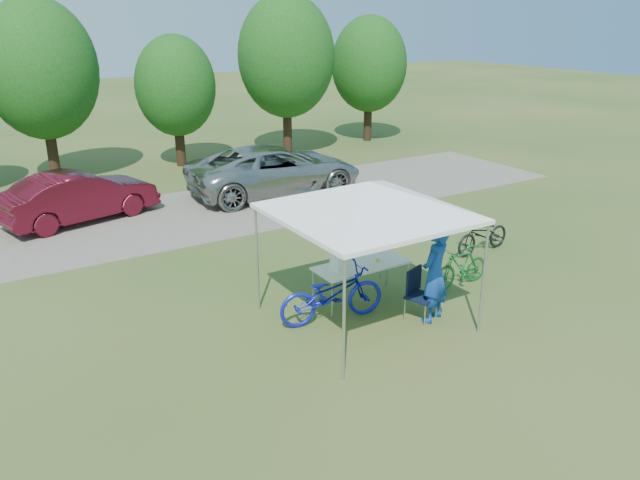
# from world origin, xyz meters

# --- Properties ---
(ground) EXTENTS (100.00, 100.00, 0.00)m
(ground) POSITION_xyz_m (0.00, 0.00, 0.00)
(ground) COLOR #2D5119
(ground) RESTS_ON ground
(gravel_strip) EXTENTS (24.00, 5.00, 0.02)m
(gravel_strip) POSITION_xyz_m (0.00, 8.00, 0.01)
(gravel_strip) COLOR gray
(gravel_strip) RESTS_ON ground
(canopy) EXTENTS (4.53, 4.53, 3.00)m
(canopy) POSITION_xyz_m (0.00, 0.00, 2.65)
(canopy) COLOR #A5A5AA
(canopy) RESTS_ON ground
(treeline) EXTENTS (24.89, 4.28, 6.30)m
(treeline) POSITION_xyz_m (-0.29, 14.05, 3.53)
(treeline) COLOR #382314
(treeline) RESTS_ON ground
(folding_table) EXTENTS (1.95, 0.81, 0.80)m
(folding_table) POSITION_xyz_m (0.43, 0.73, 0.76)
(folding_table) COLOR white
(folding_table) RESTS_ON ground
(folding_chair) EXTENTS (0.63, 0.66, 0.97)m
(folding_chair) POSITION_xyz_m (0.93, -0.42, 0.57)
(folding_chair) COLOR black
(folding_chair) RESTS_ON ground
(cooler) EXTENTS (0.46, 0.32, 0.34)m
(cooler) POSITION_xyz_m (-0.01, 0.73, 0.97)
(cooler) COLOR white
(cooler) RESTS_ON folding_table
(ice_cream_cup) EXTENTS (0.08, 0.08, 0.06)m
(ice_cream_cup) POSITION_xyz_m (0.80, 0.68, 0.83)
(ice_cream_cup) COLOR #DBE937
(ice_cream_cup) RESTS_ON folding_table
(cyclist) EXTENTS (0.82, 0.69, 1.91)m
(cyclist) POSITION_xyz_m (1.10, -0.67, 0.96)
(cyclist) COLOR #1340A0
(cyclist) RESTS_ON ground
(bike_blue) EXTENTS (2.18, 1.03, 1.10)m
(bike_blue) POSITION_xyz_m (-0.54, 0.32, 0.55)
(bike_blue) COLOR #161EC4
(bike_blue) RESTS_ON ground
(bike_green) EXTENTS (1.48, 0.45, 0.89)m
(bike_green) POSITION_xyz_m (2.66, 0.20, 0.44)
(bike_green) COLOR #166428
(bike_green) RESTS_ON ground
(bike_dark) EXTENTS (1.75, 0.71, 0.90)m
(bike_dark) POSITION_xyz_m (4.54, 1.39, 0.45)
(bike_dark) COLOR black
(bike_dark) RESTS_ON ground
(minivan) EXTENTS (5.74, 2.89, 1.56)m
(minivan) POSITION_xyz_m (2.70, 8.67, 0.80)
(minivan) COLOR #A6A6A2
(minivan) RESTS_ON gravel_strip
(sedan) EXTENTS (4.48, 2.48, 1.40)m
(sedan) POSITION_xyz_m (-3.25, 9.08, 0.72)
(sedan) COLOR #560E1C
(sedan) RESTS_ON gravel_strip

